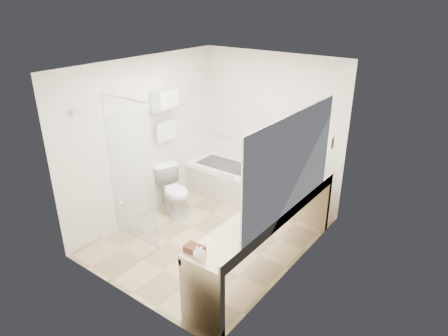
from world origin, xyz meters
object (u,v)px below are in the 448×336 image
Objects in this scene: bathtub at (233,182)px; amenity_basket at (195,249)px; water_bottle_left at (287,192)px; vanity_counter at (268,225)px; toilet at (174,191)px.

bathtub is 7.83× the size of amenity_basket.
water_bottle_left is at bearing 82.59° from amenity_basket.
vanity_counter is 3.58× the size of toilet.
vanity_counter reaches higher than bathtub.
bathtub is at bearing 137.65° from vanity_counter.
vanity_counter reaches higher than toilet.
water_bottle_left is (2.01, 0.05, 0.58)m from toilet.
bathtub is 1.96m from water_bottle_left.
amenity_basket reaches higher than toilet.
bathtub is 2.09m from vanity_counter.
water_bottle_left is at bearing -67.26° from toilet.
vanity_counter is at bearing -94.44° from water_bottle_left.
toilet is 2.09m from water_bottle_left.
toilet reaches higher than bathtub.
bathtub is at bearing 147.83° from water_bottle_left.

